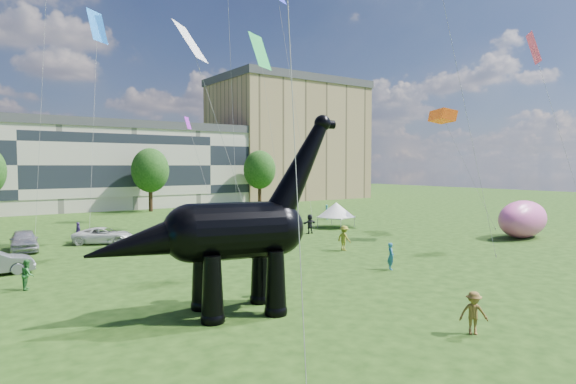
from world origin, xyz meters
TOP-DOWN VIEW (x-y plane):
  - ground at (0.00, 0.00)m, footprint 220.00×220.00m
  - terrace_row at (-8.00, 62.00)m, footprint 78.00×11.00m
  - apartment_block at (40.00, 65.00)m, footprint 28.00×18.00m
  - tree_mid_right at (8.00, 53.00)m, footprint 5.20×5.20m
  - tree_far_right at (26.00, 53.00)m, footprint 5.20×5.20m
  - dinosaur_sculpture at (-5.10, 5.01)m, footprint 11.19×4.18m
  - car_silver at (-10.51, 27.44)m, footprint 2.30×4.84m
  - car_white at (-4.67, 27.62)m, footprint 5.30×4.18m
  - car_dark at (3.16, 20.48)m, footprint 3.89×5.84m
  - gazebo_near at (17.88, 24.56)m, footprint 4.75×4.75m
  - gazebo_far at (11.96, 29.17)m, footprint 4.34×4.34m
  - inflatable_pink at (26.93, 9.58)m, footprint 7.02×4.10m
  - visitors at (-1.43, 15.67)m, footprint 54.18×34.58m

SIDE VIEW (x-z plane):
  - ground at x=0.00m, z-range 0.00..0.00m
  - car_white at x=-4.67m, z-range 0.00..1.34m
  - car_dark at x=3.16m, z-range 0.00..1.57m
  - car_silver at x=-10.51m, z-range 0.00..1.60m
  - visitors at x=-1.43m, z-range -0.06..1.83m
  - inflatable_pink at x=26.93m, z-range 0.00..3.34m
  - gazebo_far at x=11.96m, z-range 0.51..3.02m
  - gazebo_near at x=17.88m, z-range 0.53..3.15m
  - dinosaur_sculpture at x=-5.10m, z-range -1.12..8.01m
  - terrace_row at x=-8.00m, z-range 0.00..12.00m
  - tree_mid_right at x=8.00m, z-range 1.57..11.01m
  - tree_far_right at x=26.00m, z-range 1.57..11.01m
  - apartment_block at x=40.00m, z-range 0.00..22.00m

